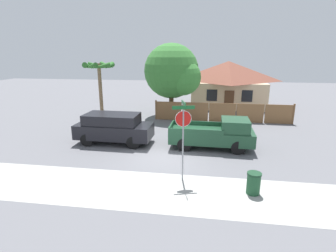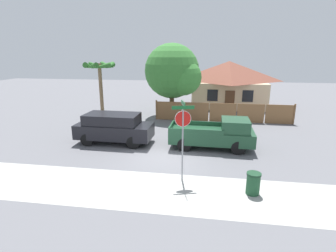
{
  "view_description": "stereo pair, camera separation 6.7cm",
  "coord_description": "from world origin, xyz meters",
  "views": [
    {
      "loc": [
        2.2,
        -13.04,
        5.45
      ],
      "look_at": [
        0.19,
        0.55,
        1.6
      ],
      "focal_mm": 28.0,
      "sensor_mm": 36.0,
      "label": 1
    },
    {
      "loc": [
        2.26,
        -13.03,
        5.45
      ],
      "look_at": [
        0.19,
        0.55,
        1.6
      ],
      "focal_mm": 28.0,
      "sensor_mm": 36.0,
      "label": 2
    }
  ],
  "objects": [
    {
      "name": "ground_plane",
      "position": [
        0.0,
        0.0,
        0.0
      ],
      "size": [
        80.0,
        80.0,
        0.0
      ],
      "primitive_type": "plane",
      "color": "slate"
    },
    {
      "name": "sidewalk_strip",
      "position": [
        0.0,
        -3.6,
        0.0
      ],
      "size": [
        36.0,
        3.2,
        0.01
      ],
      "color": "#A3A39E",
      "rests_on": "ground"
    },
    {
      "name": "wooden_fence",
      "position": [
        3.53,
        8.2,
        0.77
      ],
      "size": [
        11.09,
        0.12,
        1.63
      ],
      "color": "brown",
      "rests_on": "ground"
    },
    {
      "name": "house",
      "position": [
        4.36,
        15.46,
        2.4
      ],
      "size": [
        7.87,
        6.74,
        4.63
      ],
      "color": "beige",
      "rests_on": "ground"
    },
    {
      "name": "oak_tree",
      "position": [
        -0.62,
        9.45,
        3.84
      ],
      "size": [
        4.88,
        4.65,
        6.27
      ],
      "color": "brown",
      "rests_on": "ground"
    },
    {
      "name": "palm_tree",
      "position": [
        -6.22,
        6.9,
        4.07
      ],
      "size": [
        2.38,
        2.57,
        4.77
      ],
      "color": "brown",
      "rests_on": "ground"
    },
    {
      "name": "red_suv",
      "position": [
        -3.39,
        1.84,
        1.01
      ],
      "size": [
        4.7,
        2.0,
        1.86
      ],
      "rotation": [
        0.0,
        0.0,
        -0.02
      ],
      "color": "black",
      "rests_on": "ground"
    },
    {
      "name": "orange_pickup",
      "position": [
        2.81,
        1.84,
        0.87
      ],
      "size": [
        4.88,
        2.0,
        1.8
      ],
      "rotation": [
        0.0,
        0.0,
        -0.02
      ],
      "color": "#1E472D",
      "rests_on": "ground"
    },
    {
      "name": "stop_sign",
      "position": [
        1.28,
        -2.47,
        2.4
      ],
      "size": [
        0.92,
        0.83,
        3.53
      ],
      "rotation": [
        0.0,
        0.0,
        0.27
      ],
      "color": "gray",
      "rests_on": "ground"
    },
    {
      "name": "trash_bin",
      "position": [
        4.19,
        -3.25,
        0.46
      ],
      "size": [
        0.57,
        0.57,
        0.9
      ],
      "color": "#1E4C2D",
      "rests_on": "ground"
    }
  ]
}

